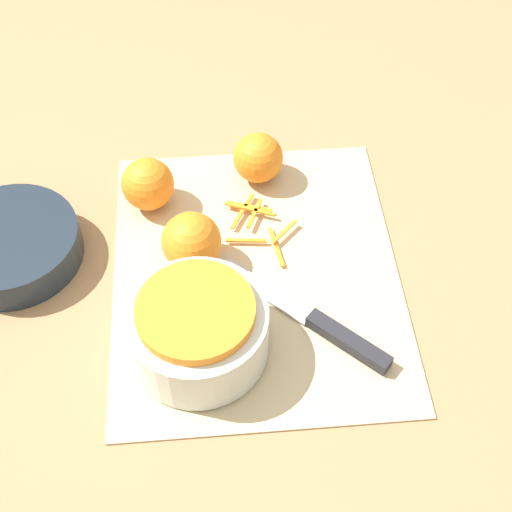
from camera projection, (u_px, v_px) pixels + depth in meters
name	position (u px, v px, depth m)	size (l,w,h in m)	color
ground_plane	(256.00, 273.00, 0.94)	(4.00, 4.00, 0.00)	#9E754C
cutting_board	(256.00, 272.00, 0.93)	(0.45, 0.37, 0.01)	#CCB284
bowl_speckled	(197.00, 329.00, 0.83)	(0.17, 0.17, 0.09)	silver
bowl_dark	(11.00, 245.00, 0.94)	(0.18, 0.18, 0.05)	#1E2833
knife	(331.00, 330.00, 0.87)	(0.19, 0.20, 0.02)	#232328
orange_left	(191.00, 241.00, 0.91)	(0.08, 0.08, 0.08)	orange
orange_right	(148.00, 184.00, 0.98)	(0.07, 0.07, 0.07)	orange
orange_back	(258.00, 158.00, 1.01)	(0.07, 0.07, 0.07)	orange
peel_pile	(257.00, 222.00, 0.98)	(0.13, 0.10, 0.01)	orange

